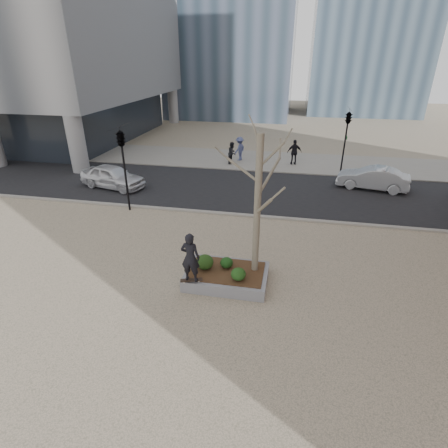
% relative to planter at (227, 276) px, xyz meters
% --- Properties ---
extents(ground, '(120.00, 120.00, 0.00)m').
position_rel_planter_xyz_m(ground, '(-1.00, 0.00, -0.23)').
color(ground, tan).
rests_on(ground, ground).
extents(street, '(60.00, 8.00, 0.02)m').
position_rel_planter_xyz_m(street, '(-1.00, 10.00, -0.21)').
color(street, black).
rests_on(street, ground).
extents(far_sidewalk, '(60.00, 6.00, 0.02)m').
position_rel_planter_xyz_m(far_sidewalk, '(-1.00, 17.00, -0.21)').
color(far_sidewalk, gray).
rests_on(far_sidewalk, ground).
extents(planter, '(3.00, 2.00, 0.45)m').
position_rel_planter_xyz_m(planter, '(0.00, 0.00, 0.00)').
color(planter, gray).
rests_on(planter, ground).
extents(planter_mulch, '(2.70, 1.70, 0.04)m').
position_rel_planter_xyz_m(planter_mulch, '(0.00, 0.00, 0.25)').
color(planter_mulch, '#382314').
rests_on(planter_mulch, planter).
extents(sycamore_tree, '(2.80, 2.80, 6.60)m').
position_rel_planter_xyz_m(sycamore_tree, '(1.00, 0.30, 3.56)').
color(sycamore_tree, gray).
rests_on(sycamore_tree, planter_mulch).
extents(shrub_left, '(0.64, 0.64, 0.54)m').
position_rel_planter_xyz_m(shrub_left, '(-0.82, -0.01, 0.54)').
color(shrub_left, '#1A3811').
rests_on(shrub_left, planter_mulch).
extents(shrub_middle, '(0.48, 0.48, 0.40)m').
position_rel_planter_xyz_m(shrub_middle, '(-0.04, 0.21, 0.47)').
color(shrub_middle, '#183E13').
rests_on(shrub_middle, planter_mulch).
extents(shrub_right, '(0.53, 0.53, 0.45)m').
position_rel_planter_xyz_m(shrub_right, '(0.51, -0.49, 0.49)').
color(shrub_right, '#193D13').
rests_on(shrub_right, planter_mulch).
extents(skateboard, '(0.80, 0.43, 0.08)m').
position_rel_planter_xyz_m(skateboard, '(-1.10, -0.88, 0.26)').
color(skateboard, black).
rests_on(skateboard, planter).
extents(skateboarder, '(0.69, 0.47, 1.83)m').
position_rel_planter_xyz_m(skateboarder, '(-1.10, -0.88, 1.22)').
color(skateboarder, black).
rests_on(skateboarder, skateboard).
extents(police_car, '(4.51, 2.63, 1.44)m').
position_rel_planter_xyz_m(police_car, '(-9.05, 8.75, 0.52)').
color(police_car, silver).
rests_on(police_car, street).
extents(car_silver, '(4.48, 2.35, 1.41)m').
position_rel_planter_xyz_m(car_silver, '(7.08, 11.69, 0.50)').
color(car_silver, '#AEB2B7').
rests_on(car_silver, street).
extents(pedestrian_a, '(0.79, 0.92, 1.67)m').
position_rel_planter_xyz_m(pedestrian_a, '(-2.56, 15.62, 0.63)').
color(pedestrian_a, black).
rests_on(pedestrian_a, far_sidewalk).
extents(pedestrian_b, '(1.10, 1.37, 1.85)m').
position_rel_planter_xyz_m(pedestrian_b, '(-2.15, 16.71, 0.72)').
color(pedestrian_b, '#464F7E').
rests_on(pedestrian_b, far_sidewalk).
extents(pedestrian_c, '(1.18, 0.68, 1.89)m').
position_rel_planter_xyz_m(pedestrian_c, '(2.16, 16.34, 0.75)').
color(pedestrian_c, black).
rests_on(pedestrian_c, far_sidewalk).
extents(traffic_light_near, '(0.60, 2.48, 4.50)m').
position_rel_planter_xyz_m(traffic_light_near, '(-6.50, 5.60, 2.02)').
color(traffic_light_near, black).
rests_on(traffic_light_near, ground).
extents(traffic_light_far, '(0.60, 2.48, 4.50)m').
position_rel_planter_xyz_m(traffic_light_far, '(5.50, 14.60, 2.02)').
color(traffic_light_far, black).
rests_on(traffic_light_far, ground).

